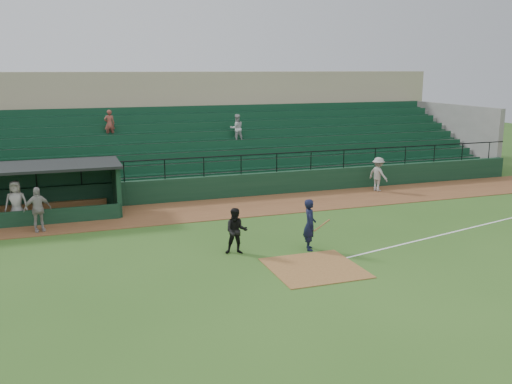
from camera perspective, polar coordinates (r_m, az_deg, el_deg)
name	(u,v)px	position (r m, az deg, el deg)	size (l,w,h in m)	color
ground	(303,259)	(20.14, 4.75, -6.79)	(90.00, 90.00, 0.00)	#2E551B
warning_track	(236,207)	(27.33, -2.08, -1.56)	(40.00, 4.00, 0.03)	brown
home_plate_dirt	(315,268)	(19.28, 5.97, -7.66)	(3.00, 3.00, 0.03)	brown
foul_line	(465,229)	(25.26, 20.45, -3.55)	(18.00, 0.09, 0.01)	white
stadium_structure	(194,140)	(34.95, -6.26, 5.26)	(38.00, 13.08, 6.40)	#10301D
dugout	(19,188)	(27.47, -22.94, 0.34)	(8.90, 3.20, 2.42)	#10301D
batter_at_plate	(310,225)	(20.92, 5.48, -3.31)	(1.12, 0.80, 1.93)	black
umpire	(236,231)	(20.41, -2.01, -3.98)	(0.83, 0.65, 1.70)	black
runner	(378,174)	(31.46, 12.29, 1.78)	(1.20, 0.69, 1.86)	#9B9791
dugout_player_a	(37,209)	(24.74, -21.29, -1.65)	(1.09, 0.46, 1.87)	#9D9793
dugout_player_b	(16,203)	(26.22, -23.15, -1.00)	(0.93, 0.61, 1.90)	#A8A29D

